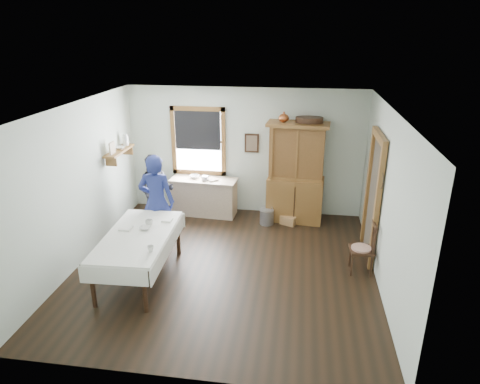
# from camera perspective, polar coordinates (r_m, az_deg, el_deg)

# --- Properties ---
(room) EXTENTS (5.01, 5.01, 2.70)m
(room) POSITION_cam_1_polar(r_m,az_deg,el_deg) (6.81, -2.16, -0.24)
(room) COLOR black
(room) RESTS_ON ground
(window) EXTENTS (1.18, 0.07, 1.48)m
(window) POSITION_cam_1_polar(r_m,az_deg,el_deg) (9.23, -5.60, 7.19)
(window) COLOR white
(window) RESTS_ON room
(doorway) EXTENTS (0.09, 1.14, 2.22)m
(doorway) POSITION_cam_1_polar(r_m,az_deg,el_deg) (7.68, 17.40, -0.21)
(doorway) COLOR #433C30
(doorway) RESTS_ON room
(wall_shelf) EXTENTS (0.24, 1.00, 0.44)m
(wall_shelf) POSITION_cam_1_polar(r_m,az_deg,el_deg) (8.83, -15.72, 5.53)
(wall_shelf) COLOR brown
(wall_shelf) RESTS_ON room
(framed_picture) EXTENTS (0.30, 0.04, 0.40)m
(framed_picture) POSITION_cam_1_polar(r_m,az_deg,el_deg) (9.04, 1.56, 6.52)
(framed_picture) COLOR #371E13
(framed_picture) RESTS_ON room
(rug_beater) EXTENTS (0.01, 0.27, 0.27)m
(rug_beater) POSITION_cam_1_polar(r_m,az_deg,el_deg) (6.98, 18.48, 2.43)
(rug_beater) COLOR black
(rug_beater) RESTS_ON room
(work_counter) EXTENTS (1.44, 0.62, 0.81)m
(work_counter) POSITION_cam_1_polar(r_m,az_deg,el_deg) (9.28, -4.79, -0.61)
(work_counter) COLOR tan
(work_counter) RESTS_ON room
(china_hutch) EXTENTS (1.27, 0.68, 2.08)m
(china_hutch) POSITION_cam_1_polar(r_m,az_deg,el_deg) (8.81, 7.47, 2.51)
(china_hutch) COLOR brown
(china_hutch) RESTS_ON room
(dining_table) EXTENTS (1.10, 1.99, 0.78)m
(dining_table) POSITION_cam_1_polar(r_m,az_deg,el_deg) (7.12, -13.23, -8.36)
(dining_table) COLOR white
(dining_table) RESTS_ON room
(spindle_chair) EXTENTS (0.43, 0.43, 0.90)m
(spindle_chair) POSITION_cam_1_polar(r_m,az_deg,el_deg) (7.35, 15.94, -7.15)
(spindle_chair) COLOR #371E13
(spindle_chair) RESTS_ON room
(pail) EXTENTS (0.37, 0.37, 0.31)m
(pail) POSITION_cam_1_polar(r_m,az_deg,el_deg) (8.89, 3.59, -3.31)
(pail) COLOR #989AA0
(pail) RESTS_ON room
(wicker_basket) EXTENTS (0.37, 0.32, 0.18)m
(wicker_basket) POSITION_cam_1_polar(r_m,az_deg,el_deg) (8.94, 6.49, -3.71)
(wicker_basket) COLOR tan
(wicker_basket) RESTS_ON room
(woman_blue) EXTENTS (0.61, 0.42, 1.64)m
(woman_blue) POSITION_cam_1_polar(r_m,az_deg,el_deg) (7.86, -11.01, -1.76)
(woman_blue) COLOR navy
(woman_blue) RESTS_ON room
(figure_dark) EXTENTS (0.76, 0.65, 1.38)m
(figure_dark) POSITION_cam_1_polar(r_m,az_deg,el_deg) (8.82, -11.09, -0.14)
(figure_dark) COLOR black
(figure_dark) RESTS_ON room
(table_cup_a) EXTENTS (0.14, 0.14, 0.09)m
(table_cup_a) POSITION_cam_1_polar(r_m,az_deg,el_deg) (7.20, -12.04, -4.00)
(table_cup_a) COLOR silver
(table_cup_a) RESTS_ON dining_table
(table_cup_b) EXTENTS (0.10, 0.10, 0.09)m
(table_cup_b) POSITION_cam_1_polar(r_m,az_deg,el_deg) (6.39, -11.83, -7.39)
(table_cup_b) COLOR silver
(table_cup_b) RESTS_ON dining_table
(table_bowl) EXTENTS (0.20, 0.20, 0.05)m
(table_bowl) POSITION_cam_1_polar(r_m,az_deg,el_deg) (7.08, -12.53, -4.68)
(table_bowl) COLOR silver
(table_bowl) RESTS_ON dining_table
(counter_book) EXTENTS (0.28, 0.29, 0.02)m
(counter_book) POSITION_cam_1_polar(r_m,az_deg,el_deg) (9.03, -4.38, 1.58)
(counter_book) COLOR brown
(counter_book) RESTS_ON work_counter
(counter_bowl) EXTENTS (0.23, 0.23, 0.07)m
(counter_bowl) POSITION_cam_1_polar(r_m,az_deg,el_deg) (9.20, -6.09, 2.05)
(counter_bowl) COLOR silver
(counter_bowl) RESTS_ON work_counter
(shelf_bowl) EXTENTS (0.22, 0.22, 0.05)m
(shelf_bowl) POSITION_cam_1_polar(r_m,az_deg,el_deg) (8.83, -15.71, 5.70)
(shelf_bowl) COLOR silver
(shelf_bowl) RESTS_ON wall_shelf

